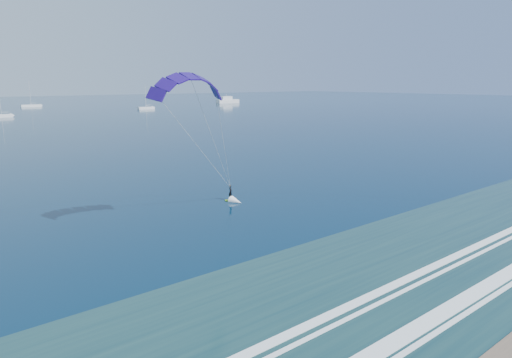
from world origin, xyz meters
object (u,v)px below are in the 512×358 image
(kitesurfer_rig, at_px, (212,139))
(sailboat_3, at_px, (31,106))
(motor_yacht, at_px, (227,100))
(sailboat_2, at_px, (2,116))
(sailboat_4, at_px, (146,108))

(kitesurfer_rig, relative_size, sailboat_3, 1.11)
(sailboat_3, bearing_deg, motor_yacht, -16.22)
(sailboat_3, bearing_deg, sailboat_2, -110.83)
(sailboat_2, height_order, sailboat_3, sailboat_3)
(kitesurfer_rig, bearing_deg, sailboat_3, 80.79)
(motor_yacht, distance_m, sailboat_2, 140.51)
(kitesurfer_rig, height_order, sailboat_2, kitesurfer_rig)
(motor_yacht, height_order, sailboat_2, sailboat_2)
(motor_yacht, xyz_separation_m, sailboat_3, (-106.73, 31.04, -0.96))
(kitesurfer_rig, height_order, motor_yacht, kitesurfer_rig)
(sailboat_2, bearing_deg, sailboat_4, 11.55)
(motor_yacht, bearing_deg, sailboat_2, -162.89)
(sailboat_3, height_order, sailboat_4, sailboat_3)
(sailboat_2, bearing_deg, kitesurfer_rig, -93.51)
(kitesurfer_rig, height_order, sailboat_3, kitesurfer_rig)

